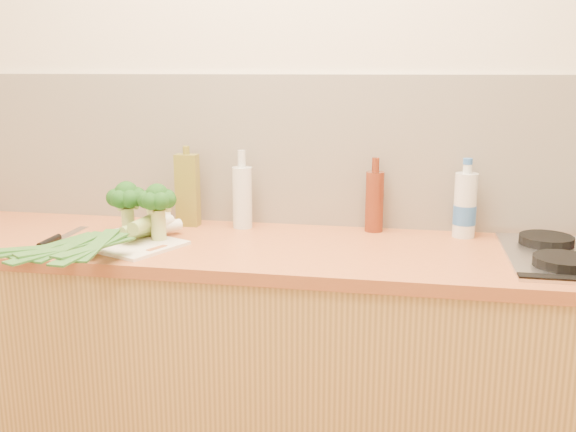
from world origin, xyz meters
name	(u,v)px	position (x,y,z in m)	size (l,w,h in m)	color
room_shell	(289,151)	(0.00, 1.49, 1.17)	(3.50, 3.50, 3.50)	beige
counter	(274,370)	(0.00, 1.20, 0.45)	(3.20, 0.62, 0.90)	tan
chopping_board	(127,243)	(-0.47, 1.10, 0.91)	(0.34, 0.25, 0.01)	white
broccoli_left	(127,198)	(-0.50, 1.20, 1.03)	(0.13, 0.13, 0.18)	#A4B569
broccoli_right	(157,201)	(-0.37, 1.15, 1.04)	(0.13, 0.13, 0.19)	#A4B569
leek_front	(112,236)	(-0.51, 1.08, 0.93)	(0.44, 0.52, 0.04)	white
leek_mid	(116,235)	(-0.47, 1.04, 0.95)	(0.29, 0.59, 0.04)	white
leek_back	(130,230)	(-0.42, 1.03, 0.97)	(0.12, 0.64, 0.04)	white
chefs_knife	(55,239)	(-0.72, 1.10, 0.91)	(0.03, 0.30, 0.02)	silver
oil_tin	(188,190)	(-0.36, 1.39, 1.03)	(0.08, 0.05, 0.29)	olive
glass_bottle	(242,196)	(-0.15, 1.40, 1.02)	(0.07, 0.07, 0.28)	silver
amber_bottle	(375,200)	(0.31, 1.43, 1.01)	(0.06, 0.06, 0.26)	#5F2412
water_bottle	(465,207)	(0.62, 1.41, 1.00)	(0.08, 0.08, 0.25)	silver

